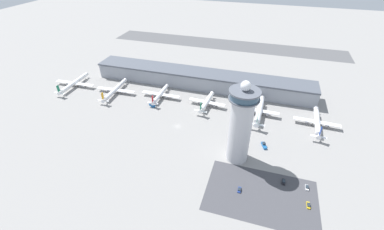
{
  "coord_description": "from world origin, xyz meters",
  "views": [
    {
      "loc": [
        58.69,
        -153.7,
        123.43
      ],
      "look_at": [
        9.22,
        9.2,
        6.51
      ],
      "focal_mm": 24.0,
      "sensor_mm": 36.0,
      "label": 1
    }
  ],
  "objects_px": {
    "control_tower": "(241,125)",
    "airplane_gate_echo": "(259,111)",
    "airplane_gate_delta": "(207,102)",
    "car_red_hatchback": "(239,190)",
    "car_green_van": "(308,205)",
    "service_truck_fuel": "(152,105)",
    "car_blue_compact": "(307,187)",
    "car_grey_coupe": "(284,182)",
    "airplane_gate_alpha": "(74,83)",
    "airplane_gate_bravo": "(115,90)",
    "airplane_gate_charlie": "(160,94)",
    "service_truck_catering": "(264,145)",
    "airplane_gate_foxtrot": "(317,122)"
  },
  "relations": [
    {
      "from": "airplane_gate_alpha",
      "to": "airplane_gate_bravo",
      "type": "xyz_separation_m",
      "value": [
        46.72,
        -0.09,
        -0.18
      ]
    },
    {
      "from": "airplane_gate_bravo",
      "to": "airplane_gate_charlie",
      "type": "bearing_deg",
      "value": 5.82
    },
    {
      "from": "service_truck_fuel",
      "to": "car_red_hatchback",
      "type": "xyz_separation_m",
      "value": [
        88.43,
        -70.97,
        -0.51
      ]
    },
    {
      "from": "airplane_gate_alpha",
      "to": "airplane_gate_echo",
      "type": "distance_m",
      "value": 182.76
    },
    {
      "from": "service_truck_catering",
      "to": "airplane_gate_alpha",
      "type": "bearing_deg",
      "value": 168.83
    },
    {
      "from": "car_grey_coupe",
      "to": "car_green_van",
      "type": "xyz_separation_m",
      "value": [
        13.45,
        -13.56,
        -0.08
      ]
    },
    {
      "from": "service_truck_catering",
      "to": "service_truck_fuel",
      "type": "height_order",
      "value": "service_truck_fuel"
    },
    {
      "from": "airplane_gate_bravo",
      "to": "airplane_gate_echo",
      "type": "xyz_separation_m",
      "value": [
        136.03,
        1.71,
        1.1
      ]
    },
    {
      "from": "airplane_gate_bravo",
      "to": "airplane_gate_foxtrot",
      "type": "relative_size",
      "value": 1.07
    },
    {
      "from": "control_tower",
      "to": "car_grey_coupe",
      "type": "relative_size",
      "value": 12.15
    },
    {
      "from": "car_green_van",
      "to": "airplane_gate_alpha",
      "type": "bearing_deg",
      "value": 159.43
    },
    {
      "from": "control_tower",
      "to": "service_truck_catering",
      "type": "distance_m",
      "value": 36.4
    },
    {
      "from": "airplane_gate_alpha",
      "to": "car_green_van",
      "type": "xyz_separation_m",
      "value": [
        217.02,
        -81.46,
        -3.47
      ]
    },
    {
      "from": "service_truck_catering",
      "to": "car_red_hatchback",
      "type": "height_order",
      "value": "service_truck_catering"
    },
    {
      "from": "airplane_gate_charlie",
      "to": "car_grey_coupe",
      "type": "distance_m",
      "value": 133.26
    },
    {
      "from": "car_grey_coupe",
      "to": "control_tower",
      "type": "bearing_deg",
      "value": 156.98
    },
    {
      "from": "airplane_gate_alpha",
      "to": "airplane_gate_delta",
      "type": "height_order",
      "value": "airplane_gate_delta"
    },
    {
      "from": "airplane_gate_bravo",
      "to": "airplane_gate_delta",
      "type": "xyz_separation_m",
      "value": [
        90.07,
        3.02,
        0.55
      ]
    },
    {
      "from": "airplane_gate_delta",
      "to": "service_truck_catering",
      "type": "xyz_separation_m",
      "value": [
        52.92,
        -40.4,
        -3.35
      ]
    },
    {
      "from": "airplane_gate_charlie",
      "to": "airplane_gate_delta",
      "type": "height_order",
      "value": "airplane_gate_delta"
    },
    {
      "from": "airplane_gate_echo",
      "to": "airplane_gate_charlie",
      "type": "bearing_deg",
      "value": 178.19
    },
    {
      "from": "control_tower",
      "to": "airplane_gate_echo",
      "type": "relative_size",
      "value": 1.32
    },
    {
      "from": "control_tower",
      "to": "airplane_gate_delta",
      "type": "bearing_deg",
      "value": 121.74
    },
    {
      "from": "airplane_gate_echo",
      "to": "car_green_van",
      "type": "bearing_deg",
      "value": -67.59
    },
    {
      "from": "car_green_van",
      "to": "airplane_gate_delta",
      "type": "bearing_deg",
      "value": 133.55
    },
    {
      "from": "airplane_gate_echo",
      "to": "airplane_gate_alpha",
      "type": "bearing_deg",
      "value": -179.49
    },
    {
      "from": "airplane_gate_echo",
      "to": "car_grey_coupe",
      "type": "height_order",
      "value": "airplane_gate_echo"
    },
    {
      "from": "airplane_gate_delta",
      "to": "airplane_gate_foxtrot",
      "type": "distance_m",
      "value": 91.05
    },
    {
      "from": "airplane_gate_charlie",
      "to": "airplane_gate_echo",
      "type": "relative_size",
      "value": 0.83
    },
    {
      "from": "airplane_gate_delta",
      "to": "car_blue_compact",
      "type": "relative_size",
      "value": 7.88
    },
    {
      "from": "service_truck_catering",
      "to": "car_grey_coupe",
      "type": "height_order",
      "value": "service_truck_catering"
    },
    {
      "from": "car_green_van",
      "to": "airplane_gate_charlie",
      "type": "bearing_deg",
      "value": 145.54
    },
    {
      "from": "control_tower",
      "to": "airplane_gate_echo",
      "type": "xyz_separation_m",
      "value": [
        10.32,
        56.29,
        -23.13
      ]
    },
    {
      "from": "airplane_gate_delta",
      "to": "car_green_van",
      "type": "relative_size",
      "value": 7.35
    },
    {
      "from": "airplane_gate_delta",
      "to": "car_red_hatchback",
      "type": "distance_m",
      "value": 94.64
    },
    {
      "from": "service_truck_catering",
      "to": "service_truck_fuel",
      "type": "relative_size",
      "value": 1.11
    },
    {
      "from": "service_truck_fuel",
      "to": "car_green_van",
      "type": "xyz_separation_m",
      "value": [
        126.99,
        -70.47,
        -0.55
      ]
    },
    {
      "from": "service_truck_fuel",
      "to": "car_blue_compact",
      "type": "height_order",
      "value": "service_truck_fuel"
    },
    {
      "from": "airplane_gate_charlie",
      "to": "service_truck_catering",
      "type": "xyz_separation_m",
      "value": [
        97.97,
        -41.96,
        -2.87
      ]
    },
    {
      "from": "car_blue_compact",
      "to": "car_grey_coupe",
      "type": "bearing_deg",
      "value": 177.74
    },
    {
      "from": "airplane_gate_echo",
      "to": "car_red_hatchback",
      "type": "xyz_separation_m",
      "value": [
        -4.3,
        -83.58,
        -4.35
      ]
    },
    {
      "from": "airplane_gate_echo",
      "to": "airplane_gate_bravo",
      "type": "bearing_deg",
      "value": -179.28
    },
    {
      "from": "car_blue_compact",
      "to": "car_red_hatchback",
      "type": "height_order",
      "value": "car_red_hatchback"
    },
    {
      "from": "airplane_gate_alpha",
      "to": "airplane_gate_charlie",
      "type": "relative_size",
      "value": 1.23
    },
    {
      "from": "service_truck_catering",
      "to": "service_truck_fuel",
      "type": "distance_m",
      "value": 103.14
    },
    {
      "from": "car_red_hatchback",
      "to": "airplane_gate_delta",
      "type": "bearing_deg",
      "value": 116.14
    },
    {
      "from": "airplane_gate_bravo",
      "to": "car_blue_compact",
      "type": "relative_size",
      "value": 10.18
    },
    {
      "from": "airplane_gate_bravo",
      "to": "car_blue_compact",
      "type": "height_order",
      "value": "airplane_gate_bravo"
    },
    {
      "from": "car_green_van",
      "to": "control_tower",
      "type": "bearing_deg",
      "value": 149.0
    },
    {
      "from": "airplane_gate_delta",
      "to": "car_grey_coupe",
      "type": "height_order",
      "value": "airplane_gate_delta"
    }
  ]
}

